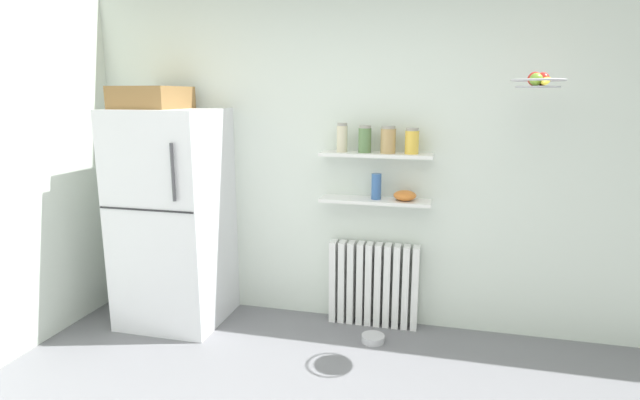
% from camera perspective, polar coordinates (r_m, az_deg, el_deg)
% --- Properties ---
extents(back_wall, '(7.04, 0.10, 2.60)m').
position_cam_1_polar(back_wall, '(3.84, 5.24, 4.83)').
color(back_wall, silver).
rests_on(back_wall, ground_plane).
extents(refrigerator, '(0.76, 0.74, 1.84)m').
position_cam_1_polar(refrigerator, '(4.03, -16.60, -1.46)').
color(refrigerator, silver).
rests_on(refrigerator, ground_plane).
extents(radiator, '(0.69, 0.12, 0.66)m').
position_cam_1_polar(radiator, '(3.94, 6.17, -9.61)').
color(radiator, white).
rests_on(radiator, ground_plane).
extents(wall_shelf_lower, '(0.82, 0.22, 0.02)m').
position_cam_1_polar(wall_shelf_lower, '(3.72, 6.34, -0.07)').
color(wall_shelf_lower, white).
extents(wall_shelf_upper, '(0.82, 0.22, 0.02)m').
position_cam_1_polar(wall_shelf_upper, '(3.66, 6.46, 5.21)').
color(wall_shelf_upper, white).
extents(storage_jar_0, '(0.08, 0.08, 0.21)m').
position_cam_1_polar(storage_jar_0, '(3.69, 2.55, 7.17)').
color(storage_jar_0, beige).
rests_on(storage_jar_0, wall_shelf_upper).
extents(storage_jar_1, '(0.09, 0.09, 0.20)m').
position_cam_1_polar(storage_jar_1, '(3.66, 5.17, 6.97)').
color(storage_jar_1, '#5B7F4C').
rests_on(storage_jar_1, wall_shelf_upper).
extents(storage_jar_2, '(0.11, 0.11, 0.20)m').
position_cam_1_polar(storage_jar_2, '(3.64, 7.84, 6.87)').
color(storage_jar_2, tan).
rests_on(storage_jar_2, wall_shelf_upper).
extents(storage_jar_3, '(0.10, 0.10, 0.19)m').
position_cam_1_polar(storage_jar_3, '(3.62, 10.52, 6.67)').
color(storage_jar_3, yellow).
rests_on(storage_jar_3, wall_shelf_upper).
extents(vase, '(0.07, 0.07, 0.19)m').
position_cam_1_polar(vase, '(3.69, 6.49, 1.56)').
color(vase, '#38609E').
rests_on(vase, wall_shelf_lower).
extents(shelf_bowl, '(0.17, 0.17, 0.07)m').
position_cam_1_polar(shelf_bowl, '(3.68, 9.73, 0.51)').
color(shelf_bowl, orange).
rests_on(shelf_bowl, wall_shelf_lower).
extents(pet_food_bowl, '(0.17, 0.17, 0.05)m').
position_cam_1_polar(pet_food_bowl, '(3.80, 6.12, -15.54)').
color(pet_food_bowl, '#B7B7BC').
rests_on(pet_food_bowl, ground_plane).
extents(hanging_fruit_basket, '(0.32, 0.32, 0.10)m').
position_cam_1_polar(hanging_fruit_basket, '(3.34, 23.83, 12.42)').
color(hanging_fruit_basket, '#B2B2B7').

